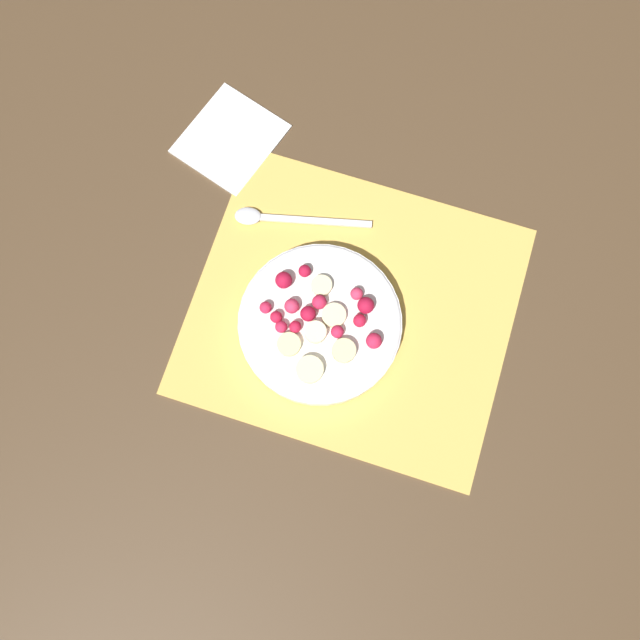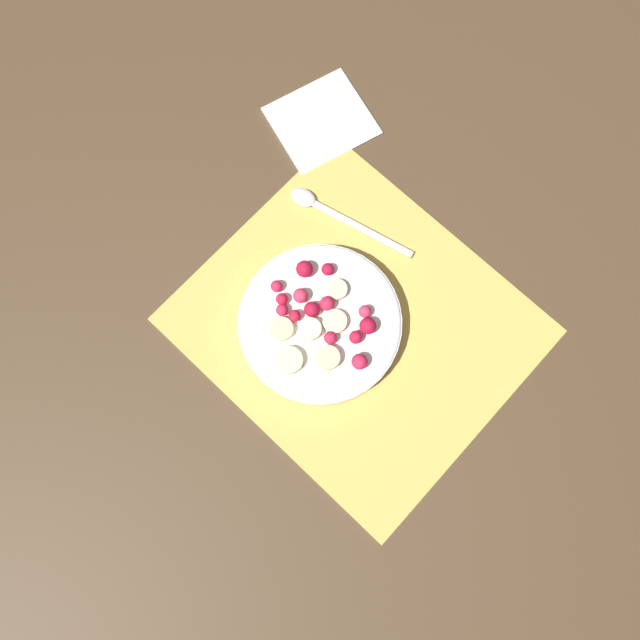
{
  "view_description": "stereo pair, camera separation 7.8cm",
  "coord_description": "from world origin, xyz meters",
  "views": [
    {
      "loc": [
        0.02,
        -0.2,
        0.8
      ],
      "look_at": [
        -0.03,
        -0.03,
        0.04
      ],
      "focal_mm": 35.0,
      "sensor_mm": 36.0,
      "label": 1
    },
    {
      "loc": [
        0.09,
        -0.16,
        0.8
      ],
      "look_at": [
        -0.03,
        -0.03,
        0.04
      ],
      "focal_mm": 35.0,
      "sensor_mm": 36.0,
      "label": 2
    }
  ],
  "objects": [
    {
      "name": "fruit_bowl",
      "position": [
        -0.03,
        -0.03,
        0.02
      ],
      "size": [
        0.21,
        0.21,
        0.05
      ],
      "color": "white",
      "rests_on": "placemat"
    },
    {
      "name": "ground_plane",
      "position": [
        0.0,
        0.0,
        0.0
      ],
      "size": [
        3.0,
        3.0,
        0.0
      ],
      "primitive_type": "plane",
      "color": "#4C3823"
    },
    {
      "name": "napkin",
      "position": [
        -0.24,
        0.19,
        0.0
      ],
      "size": [
        0.15,
        0.16,
        0.01
      ],
      "color": "white",
      "rests_on": "ground_plane"
    },
    {
      "name": "placemat",
      "position": [
        0.0,
        0.0,
        0.0
      ],
      "size": [
        0.42,
        0.37,
        0.01
      ],
      "color": "#E0B251",
      "rests_on": "ground_plane"
    },
    {
      "name": "spoon",
      "position": [
        -0.14,
        0.09,
        0.01
      ],
      "size": [
        0.19,
        0.06,
        0.01
      ],
      "rotation": [
        0.0,
        0.0,
        3.38
      ],
      "color": "silver",
      "rests_on": "placemat"
    }
  ]
}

